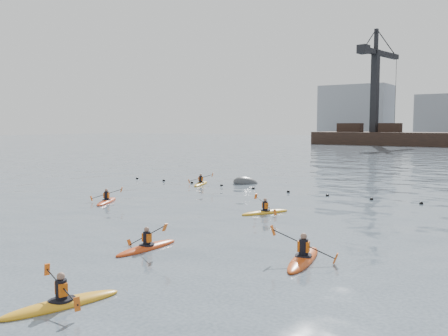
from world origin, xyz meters
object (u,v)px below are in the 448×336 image
Objects in this scene: kayaker_0 at (147,247)px; kayaker_5 at (201,183)px; kayaker_2 at (107,201)px; kayaker_1 at (62,303)px; mooring_buoy at (246,184)px; kayaker_3 at (265,212)px; kayaker_4 at (303,258)px.

kayaker_5 is at bearing 123.76° from kayaker_0.
kayaker_0 is 11.98m from kayaker_2.
mooring_buoy is at bearing 127.24° from kayaker_1.
kayaker_2 is at bearing 148.12° from kayaker_0.
kayaker_1 is 1.06× the size of kayaker_5.
kayaker_4 reaches higher than kayaker_3.
kayaker_2 is 1.34× the size of mooring_buoy.
kayaker_5 is at bearing 134.90° from kayaker_1.
kayaker_0 is 6.04m from kayaker_4.
kayaker_0 reaches higher than kayaker_2.
kayaker_4 reaches higher than mooring_buoy.
kayaker_5 reaches higher than mooring_buoy.
kayaker_3 reaches higher than kayaker_1.
mooring_buoy is (-9.75, 25.39, -0.10)m from kayaker_1.
kayaker_0 is at bearing 127.52° from kayaker_1.
kayaker_5 is (-10.48, 8.14, 0.00)m from kayaker_3.
kayaker_3 is 0.93× the size of kayaker_5.
kayaker_2 is 10.44m from kayaker_5.
kayaker_4 is 22.29m from mooring_buoy.
mooring_buoy is at bearing 22.16° from kayaker_5.
mooring_buoy is (-7.74, 10.69, -0.09)m from kayaker_3.
kayaker_2 is 10.26m from kayaker_3.
kayaker_0 is 1.05× the size of kayaker_2.
kayaker_3 is (0.16, 9.13, -0.00)m from kayaker_0.
kayaker_2 is (-12.01, 12.41, -0.01)m from kayaker_1.
kayaker_3 is 9.10m from kayaker_4.
kayaker_3 is 1.31× the size of mooring_buoy.
kayaker_2 is at bearing -99.87° from mooring_buoy.
kayaker_3 is at bearing 91.87° from kayaker_0.
kayaker_2 is 1.02× the size of kayaker_3.
mooring_buoy is (2.26, 12.98, -0.09)m from kayaker_2.
kayaker_5 reaches higher than kayaker_3.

